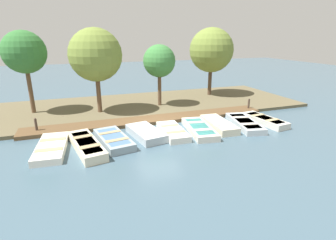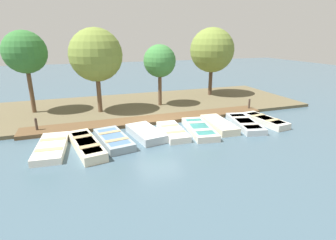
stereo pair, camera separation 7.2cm
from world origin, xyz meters
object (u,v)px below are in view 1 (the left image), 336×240
at_px(park_tree_far_left, 24,53).
at_px(park_tree_center, 159,61).
at_px(park_tree_left, 96,55).
at_px(rowboat_2, 113,139).
at_px(rowboat_8, 265,120).
at_px(rowboat_5, 199,129).
at_px(rowboat_0, 52,147).
at_px(rowboat_4, 173,131).
at_px(rowboat_7, 245,123).
at_px(rowboat_3, 146,133).
at_px(rowboat_6, 219,124).
at_px(park_tree_right, 211,50).
at_px(mooring_post_far, 249,105).
at_px(rowboat_1, 87,145).
at_px(mooring_post_near, 36,126).

xyz_separation_m(park_tree_far_left, park_tree_center, (0.92, 8.46, -0.72)).
height_order(park_tree_far_left, park_tree_left, park_tree_left).
bearing_deg(rowboat_2, rowboat_8, 80.73).
bearing_deg(rowboat_5, rowboat_0, -81.86).
bearing_deg(park_tree_left, rowboat_4, 32.72).
bearing_deg(park_tree_center, rowboat_0, -51.60).
bearing_deg(rowboat_7, rowboat_3, -80.38).
bearing_deg(rowboat_6, rowboat_7, 85.19).
height_order(rowboat_2, rowboat_8, rowboat_8).
bearing_deg(rowboat_3, park_tree_right, 123.70).
bearing_deg(rowboat_0, park_tree_left, 157.13).
relative_size(rowboat_0, mooring_post_far, 3.70).
height_order(rowboat_1, rowboat_3, rowboat_1).
xyz_separation_m(rowboat_4, mooring_post_far, (-2.53, 6.62, 0.28)).
distance_m(rowboat_8, mooring_post_far, 2.73).
distance_m(rowboat_0, rowboat_4, 5.97).
relative_size(rowboat_7, rowboat_8, 1.15).
bearing_deg(rowboat_4, park_tree_center, 171.87).
relative_size(mooring_post_near, park_tree_right, 0.16).
height_order(mooring_post_near, park_tree_left, park_tree_left).
xyz_separation_m(rowboat_0, park_tree_left, (-5.18, 2.70, 3.73)).
xyz_separation_m(rowboat_6, rowboat_7, (0.23, 1.58, -0.03)).
bearing_deg(rowboat_7, rowboat_6, -86.20).
xyz_separation_m(mooring_post_near, park_tree_far_left, (-3.85, -0.57, 3.60)).
xyz_separation_m(rowboat_2, park_tree_center, (-5.59, 4.19, 3.15)).
distance_m(rowboat_1, park_tree_center, 8.69).
bearing_deg(park_tree_right, rowboat_5, -31.54).
xyz_separation_m(rowboat_3, rowboat_8, (0.24, 7.33, -0.02)).
distance_m(rowboat_2, park_tree_left, 6.40).
relative_size(rowboat_5, park_tree_right, 0.60).
relative_size(rowboat_5, park_tree_center, 0.77).
relative_size(rowboat_0, park_tree_right, 0.58).
height_order(rowboat_6, park_tree_right, park_tree_right).
bearing_deg(rowboat_1, mooring_post_near, -152.45).
relative_size(rowboat_3, park_tree_far_left, 0.53).
distance_m(rowboat_2, rowboat_4, 3.16).
relative_size(rowboat_0, park_tree_far_left, 0.62).
distance_m(rowboat_6, mooring_post_far, 4.45).
bearing_deg(rowboat_2, mooring_post_near, -135.27).
xyz_separation_m(rowboat_3, mooring_post_far, (-2.38, 8.06, 0.24)).
height_order(mooring_post_far, park_tree_far_left, park_tree_far_left).
relative_size(rowboat_0, rowboat_4, 1.17).
bearing_deg(rowboat_7, rowboat_0, -78.03).
relative_size(rowboat_5, park_tree_left, 0.62).
distance_m(rowboat_1, park_tree_right, 13.74).
xyz_separation_m(rowboat_4, rowboat_7, (0.10, 4.47, 0.00)).
xyz_separation_m(rowboat_6, mooring_post_near, (-2.40, -9.73, 0.25)).
xyz_separation_m(rowboat_0, rowboat_2, (0.04, 2.82, 0.03)).
relative_size(park_tree_center, park_tree_right, 0.79).
bearing_deg(rowboat_8, rowboat_7, -96.83).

